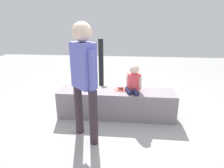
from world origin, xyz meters
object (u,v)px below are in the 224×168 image
handbag_brown_canvas (99,100)px  water_bottle_near_gift (157,91)px  child_seated (134,80)px  party_cup_red (86,96)px  handbag_black_leather (142,100)px  water_bottle_far_side (76,100)px  cake_plate (121,89)px  cake_box_white (124,95)px  adult_standing (84,73)px  gift_bag (85,86)px

handbag_brown_canvas → water_bottle_near_gift: bearing=29.2°
child_seated → party_cup_red: size_ratio=4.53×
handbag_black_leather → water_bottle_far_side: bearing=-175.6°
cake_plate → water_bottle_far_side: size_ratio=1.24×
cake_box_white → handbag_black_leather: (0.38, -0.35, 0.04)m
water_bottle_far_side → cake_box_white: water_bottle_far_side is taller
adult_standing → cake_box_white: size_ratio=5.42×
child_seated → cake_plate: (-0.23, 0.07, -0.19)m
gift_bag → handbag_brown_canvas: gift_bag is taller
gift_bag → water_bottle_near_gift: gift_bag is taller
gift_bag → handbag_black_leather: (1.34, -0.56, -0.07)m
cake_plate → handbag_brown_canvas: 0.72m
child_seated → handbag_black_leather: child_seated is taller
water_bottle_far_side → party_cup_red: (0.15, 0.33, -0.03)m
water_bottle_far_side → cake_box_white: bearing=24.7°
water_bottle_far_side → party_cup_red: bearing=64.7°
water_bottle_near_gift → handbag_black_leather: (-0.37, -0.60, 0.00)m
gift_bag → handbag_brown_canvas: bearing=-56.5°
cake_box_white → handbag_brown_canvas: bearing=-138.0°
water_bottle_near_gift → child_seated: bearing=-116.4°
adult_standing → handbag_black_leather: size_ratio=4.97×
water_bottle_far_side → handbag_brown_canvas: size_ratio=0.56×
child_seated → water_bottle_near_gift: child_seated is taller
handbag_black_leather → gift_bag: bearing=157.5°
water_bottle_near_gift → water_bottle_far_side: 1.90m
child_seated → party_cup_red: (-1.04, 0.76, -0.65)m
child_seated → gift_bag: size_ratio=1.27×
child_seated → gift_bag: bearing=136.1°
water_bottle_far_side → handbag_black_leather: size_ratio=0.54×
party_cup_red → gift_bag: bearing=107.7°
child_seated → cake_plate: bearing=162.1°
gift_bag → water_bottle_near_gift: bearing=1.4°
cake_plate → gift_bag: size_ratio=0.59×
party_cup_red → cake_box_white: cake_box_white is taller
water_bottle_near_gift → handbag_black_leather: handbag_black_leather is taller
water_bottle_near_gift → handbag_brown_canvas: 1.46m
child_seated → handbag_brown_canvas: bearing=148.3°
water_bottle_near_gift → cake_box_white: water_bottle_near_gift is taller
party_cup_red → child_seated: bearing=-36.4°
cake_plate → water_bottle_near_gift: bearing=53.3°
gift_bag → party_cup_red: gift_bag is taller
water_bottle_near_gift → handbag_brown_canvas: (-1.27, -0.71, 0.01)m
gift_bag → cake_box_white: 0.99m
child_seated → water_bottle_far_side: bearing=159.9°
party_cup_red → handbag_brown_canvas: (0.34, -0.33, 0.06)m
adult_standing → gift_bag: (-0.45, 1.84, -0.85)m
gift_bag → water_bottle_far_side: gift_bag is taller
party_cup_red → handbag_brown_canvas: bearing=-44.6°
party_cup_red → water_bottle_near_gift: bearing=13.3°
adult_standing → handbag_brown_canvas: bearing=90.5°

